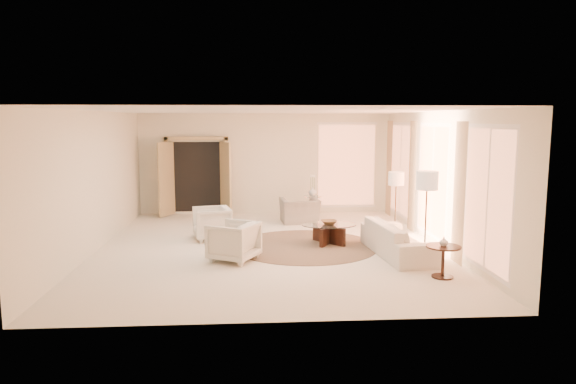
{
  "coord_description": "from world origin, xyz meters",
  "views": [
    {
      "loc": [
        -0.31,
        -10.39,
        2.62
      ],
      "look_at": [
        0.4,
        0.4,
        1.1
      ],
      "focal_mm": 32.0,
      "sensor_mm": 36.0,
      "label": 1
    }
  ],
  "objects": [
    {
      "name": "window_back_corner",
      "position": [
        2.3,
        3.95,
        1.35
      ],
      "size": [
        1.7,
        0.1,
        2.4
      ],
      "primitive_type": null,
      "color": "#FF9866",
      "rests_on": "room"
    },
    {
      "name": "end_table",
      "position": [
        2.83,
        -2.25,
        0.37
      ],
      "size": [
        0.57,
        0.57,
        0.54
      ],
      "rotation": [
        0.0,
        0.0,
        -0.31
      ],
      "color": "black",
      "rests_on": "room"
    },
    {
      "name": "side_table",
      "position": [
        1.27,
        3.4,
        0.34
      ],
      "size": [
        0.49,
        0.49,
        0.57
      ],
      "rotation": [
        0.0,
        0.0,
        0.12
      ],
      "color": "#2E251C",
      "rests_on": "room"
    },
    {
      "name": "room",
      "position": [
        0.0,
        0.0,
        1.4
      ],
      "size": [
        7.04,
        8.04,
        2.83
      ],
      "color": "#F0E4CC",
      "rests_on": "ground"
    },
    {
      "name": "armchair_left",
      "position": [
        -1.26,
        0.81,
        0.4
      ],
      "size": [
        0.87,
        0.91,
        0.79
      ],
      "primitive_type": "imported",
      "rotation": [
        0.0,
        0.0,
        -1.34
      ],
      "color": "silver",
      "rests_on": "room"
    },
    {
      "name": "french_doors",
      "position": [
        -1.9,
        3.82,
        1.07
      ],
      "size": [
        1.95,
        0.66,
        2.16
      ],
      "color": "tan",
      "rests_on": "room"
    },
    {
      "name": "floor_lamp_near",
      "position": [
        2.9,
        0.97,
        1.24
      ],
      "size": [
        0.35,
        0.35,
        1.45
      ],
      "rotation": [
        0.0,
        0.0,
        -0.23
      ],
      "color": "#2E251C",
      "rests_on": "room"
    },
    {
      "name": "side_vase",
      "position": [
        1.27,
        3.4,
        0.68
      ],
      "size": [
        0.27,
        0.27,
        0.24
      ],
      "primitive_type": "imported",
      "rotation": [
        0.0,
        0.0,
        -0.21
      ],
      "color": "silver",
      "rests_on": "side_table"
    },
    {
      "name": "bowl",
      "position": [
        1.26,
        0.22,
        0.47
      ],
      "size": [
        0.34,
        0.34,
        0.08
      ],
      "primitive_type": "imported",
      "rotation": [
        0.0,
        0.0,
        0.0
      ],
      "color": "brown",
      "rests_on": "coffee_table"
    },
    {
      "name": "accent_chair",
      "position": [
        0.84,
        2.54,
        0.42
      ],
      "size": [
        1.02,
        0.72,
        0.84
      ],
      "primitive_type": "imported",
      "rotation": [
        0.0,
        0.0,
        3.24
      ],
      "color": "gray",
      "rests_on": "room"
    },
    {
      "name": "sofa",
      "position": [
        2.49,
        -0.77,
        0.32
      ],
      "size": [
        1.08,
        2.26,
        0.64
      ],
      "primitive_type": "imported",
      "rotation": [
        0.0,
        0.0,
        1.68
      ],
      "color": "silver",
      "rests_on": "room"
    },
    {
      "name": "floor_lamp_far",
      "position": [
        2.9,
        -1.1,
        1.43
      ],
      "size": [
        0.41,
        0.41,
        1.68
      ],
      "rotation": [
        0.0,
        0.0,
        -0.06
      ],
      "color": "#2E251C",
      "rests_on": "room"
    },
    {
      "name": "area_rug",
      "position": [
        0.73,
        0.06,
        0.01
      ],
      "size": [
        3.78,
        3.78,
        0.01
      ],
      "primitive_type": "cylinder",
      "rotation": [
        0.0,
        0.0,
        -0.29
      ],
      "color": "#3D2C20",
      "rests_on": "room"
    },
    {
      "name": "curtains_right",
      "position": [
        3.4,
        1.0,
        1.3
      ],
      "size": [
        0.06,
        5.2,
        2.6
      ],
      "primitive_type": null,
      "color": "tan",
      "rests_on": "room"
    },
    {
      "name": "armchair_right",
      "position": [
        -0.71,
        -0.96,
        0.41
      ],
      "size": [
        1.02,
        1.04,
        0.81
      ],
      "primitive_type": "imported",
      "rotation": [
        0.0,
        0.0,
        -2.06
      ],
      "color": "silver",
      "rests_on": "room"
    },
    {
      "name": "end_vase",
      "position": [
        2.83,
        -2.25,
        0.62
      ],
      "size": [
        0.19,
        0.19,
        0.15
      ],
      "primitive_type": "imported",
      "rotation": [
        0.0,
        0.0,
        0.36
      ],
      "color": "silver",
      "rests_on": "end_table"
    },
    {
      "name": "windows_right",
      "position": [
        3.45,
        0.1,
        1.35
      ],
      "size": [
        0.1,
        6.4,
        2.4
      ],
      "primitive_type": null,
      "color": "#FF9866",
      "rests_on": "room"
    },
    {
      "name": "coffee_table",
      "position": [
        1.26,
        0.22,
        0.27
      ],
      "size": [
        1.26,
        1.26,
        0.42
      ],
      "rotation": [
        0.0,
        0.0,
        0.1
      ],
      "color": "black",
      "rests_on": "room"
    }
  ]
}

